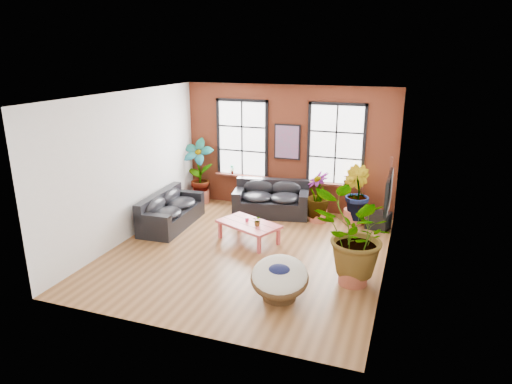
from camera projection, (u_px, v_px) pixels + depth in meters
room at (249, 176)px, 9.97m from camera, size 6.04×6.54×3.54m
sofa_back at (271, 199)px, 12.64m from camera, size 2.19×1.37×0.93m
sofa_left at (170, 211)px, 11.82m from camera, size 1.01×2.21×0.86m
coffee_table at (249, 225)px, 10.82m from camera, size 1.67×1.34×0.56m
papasan_chair at (280, 278)px, 8.31m from camera, size 1.24×1.25×0.80m
poster at (287, 142)px, 12.64m from camera, size 0.74×0.06×0.98m
tv_wall_unit at (388, 193)px, 9.49m from camera, size 0.13×1.86×1.20m
media_box at (379, 220)px, 11.64m from camera, size 0.65×0.59×0.45m
pot_back_left at (201, 196)px, 13.69m from camera, size 0.64×0.64×0.37m
pot_back_right at (353, 216)px, 12.02m from camera, size 0.62×0.62×0.38m
pot_right_wall at (353, 274)px, 8.90m from camera, size 0.67×0.67×0.41m
pot_mid at (318, 215)px, 12.18m from camera, size 0.61×0.61×0.35m
floor_plant_back_left at (199, 169)px, 13.45m from camera, size 0.99×0.72×1.77m
floor_plant_back_right at (356, 193)px, 11.82m from camera, size 0.98×0.98×1.40m
floor_plant_right_wall at (354, 236)px, 8.69m from camera, size 1.98×1.93×1.67m
floor_plant_mid at (318, 194)px, 12.01m from camera, size 0.94×0.94×1.21m
table_plant at (258, 221)px, 10.59m from camera, size 0.25×0.22×0.25m
sill_plant_left at (232, 169)px, 13.39m from camera, size 0.17×0.17×0.27m
sill_plant_right at (347, 180)px, 12.32m from camera, size 0.19×0.19×0.27m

